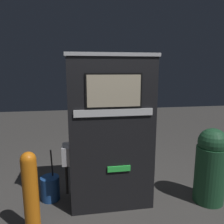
{
  "coord_description": "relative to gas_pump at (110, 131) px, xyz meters",
  "views": [
    {
      "loc": [
        -0.4,
        -2.36,
        1.73
      ],
      "look_at": [
        0.0,
        0.13,
        1.23
      ],
      "focal_mm": 35.0,
      "sensor_mm": 36.0,
      "label": 1
    }
  ],
  "objects": [
    {
      "name": "safety_bollard",
      "position": [
        -0.89,
        -0.51,
        -0.46
      ],
      "size": [
        0.16,
        0.16,
        0.93
      ],
      "color": "orange",
      "rests_on": "ground_plane"
    },
    {
      "name": "ground_plane",
      "position": [
        0.0,
        -0.26,
        -0.96
      ],
      "size": [
        14.0,
        14.0,
        0.0
      ],
      "primitive_type": "plane",
      "color": "#423F3D"
    },
    {
      "name": "gas_pump",
      "position": [
        0.0,
        0.0,
        0.0
      ],
      "size": [
        1.12,
        0.56,
        1.9
      ],
      "color": "black",
      "rests_on": "ground_plane"
    },
    {
      "name": "trash_bin",
      "position": [
        1.28,
        -0.22,
        -0.45
      ],
      "size": [
        0.38,
        0.38,
        1.0
      ],
      "color": "#1E4C2D",
      "rests_on": "ground_plane"
    },
    {
      "name": "squeegee_bucket",
      "position": [
        -0.79,
        0.14,
        -0.79
      ],
      "size": [
        0.24,
        0.24,
        0.71
      ],
      "color": "#1E478C",
      "rests_on": "ground_plane"
    }
  ]
}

